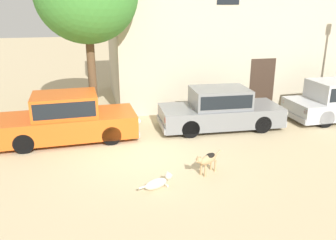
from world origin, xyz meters
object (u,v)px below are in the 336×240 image
(parked_sedan_second, at_px, (220,109))
(stray_dog_tan, at_px, (158,182))
(parked_sedan_nearest, at_px, (67,118))
(stray_dog_spotted, at_px, (208,159))

(parked_sedan_second, relative_size, stray_dog_tan, 4.70)
(parked_sedan_nearest, xyz_separation_m, stray_dog_spotted, (3.62, -3.31, -0.35))
(stray_dog_spotted, relative_size, stray_dog_tan, 0.97)
(stray_dog_tan, bearing_deg, stray_dog_spotted, -4.21)
(parked_sedan_second, distance_m, stray_dog_tan, 4.84)
(parked_sedan_nearest, bearing_deg, parked_sedan_second, -2.09)
(parked_sedan_nearest, distance_m, stray_dog_spotted, 4.92)
(stray_dog_spotted, bearing_deg, parked_sedan_nearest, -75.21)
(parked_sedan_second, relative_size, stray_dog_spotted, 4.85)
(parked_sedan_second, bearing_deg, parked_sedan_nearest, -177.34)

